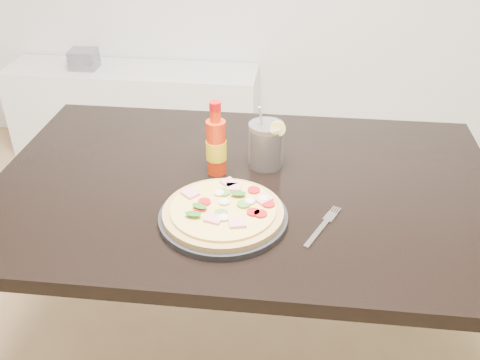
# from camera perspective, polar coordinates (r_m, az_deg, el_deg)

# --- Properties ---
(dining_table) EXTENTS (1.40, 0.90, 0.75)m
(dining_table) POSITION_cam_1_polar(r_m,az_deg,el_deg) (1.53, 0.52, -2.83)
(dining_table) COLOR black
(dining_table) RESTS_ON ground
(plate) EXTENTS (0.32, 0.32, 0.02)m
(plate) POSITION_cam_1_polar(r_m,az_deg,el_deg) (1.33, -1.80, -3.99)
(plate) COLOR black
(plate) RESTS_ON dining_table
(pizza) EXTENTS (0.30, 0.30, 0.03)m
(pizza) POSITION_cam_1_polar(r_m,az_deg,el_deg) (1.32, -1.72, -3.26)
(pizza) COLOR tan
(pizza) RESTS_ON plate
(hot_sauce_bottle) EXTENTS (0.07, 0.07, 0.22)m
(hot_sauce_bottle) POSITION_cam_1_polar(r_m,az_deg,el_deg) (1.49, -2.56, 3.70)
(hot_sauce_bottle) COLOR red
(hot_sauce_bottle) RESTS_ON dining_table
(cola_cup) EXTENTS (0.10, 0.10, 0.19)m
(cola_cup) POSITION_cam_1_polar(r_m,az_deg,el_deg) (1.53, 2.78, 3.67)
(cola_cup) COLOR black
(cola_cup) RESTS_ON dining_table
(fork) EXTENTS (0.09, 0.18, 0.00)m
(fork) POSITION_cam_1_polar(r_m,az_deg,el_deg) (1.33, 8.89, -4.78)
(fork) COLOR silver
(fork) RESTS_ON dining_table
(media_console) EXTENTS (1.40, 0.34, 0.50)m
(media_console) POSITION_cam_1_polar(r_m,az_deg,el_deg) (3.16, -11.15, 7.30)
(media_console) COLOR white
(media_console) RESTS_ON ground
(cd_stack) EXTENTS (0.14, 0.12, 0.10)m
(cd_stack) POSITION_cam_1_polar(r_m,az_deg,el_deg) (3.12, -16.33, 12.27)
(cd_stack) COLOR slate
(cd_stack) RESTS_ON media_console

